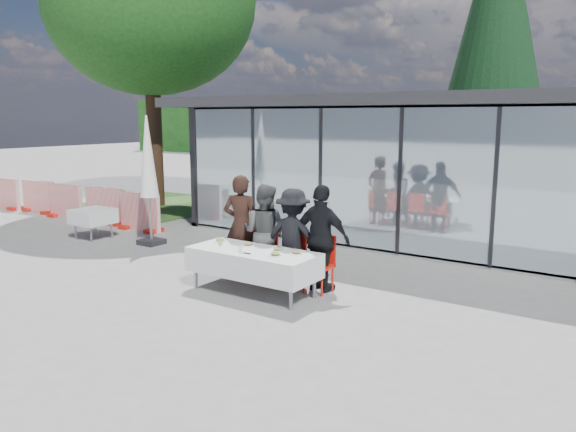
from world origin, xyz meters
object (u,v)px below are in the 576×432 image
object	(u,v)px
plate_a	(220,240)
plate_b	(248,244)
diner_chair_b	(264,251)
plate_d	(297,253)
diner_d	(322,238)
plate_c	(278,249)
diner_chair_c	(293,256)
conifer_tree	(497,24)
market_umbrella	(148,164)
diner_b	(265,232)
deciduous_tree	(149,4)
diner_c	(293,237)
plate_extra	(276,254)
juice_bottle	(220,241)
diner_chair_a	(241,247)
diner_chair_d	(321,260)
diner_a	(241,225)
construction_barriers	(52,201)
dining_table	(253,262)
spare_table_left	(93,216)
folded_eyeglasses	(247,253)

from	to	relation	value
plate_a	plate_b	distance (m)	0.62
diner_chair_b	plate_d	world-z (taller)	diner_chair_b
diner_d	plate_c	world-z (taller)	diner_d
diner_chair_c	conifer_tree	size ratio (longest dim) A/B	0.09
diner_d	plate_b	size ratio (longest dim) A/B	8.01
plate_c	market_umbrella	distance (m)	4.96
diner_b	diner_chair_b	bearing A→B (deg)	81.55
diner_chair_b	diner_b	bearing A→B (deg)	90.00
diner_b	diner_chair_b	size ratio (longest dim) A/B	1.82
diner_chair_c	deciduous_tree	xyz separation A→B (m)	(-8.81, 5.00, 5.94)
plate_a	deciduous_tree	world-z (taller)	deciduous_tree
plate_a	plate_c	xyz separation A→B (m)	(1.26, 0.02, 0.00)
diner_c	deciduous_tree	world-z (taller)	deciduous_tree
plate_c	plate_extra	distance (m)	0.36
diner_chair_c	juice_bottle	distance (m)	1.30
diner_chair_a	juice_bottle	bearing A→B (deg)	-77.68
diner_chair_a	diner_c	size ratio (longest dim) A/B	0.56
diner_chair_c	diner_c	bearing A→B (deg)	90.00
diner_chair_a	plate_extra	bearing A→B (deg)	-31.70
diner_c	diner_chair_d	size ratio (longest dim) A/B	1.78
diner_a	diner_chair_b	distance (m)	0.69
diner_chair_a	diner_chair_c	xyz separation A→B (m)	(1.17, 0.00, 0.00)
diner_chair_c	deciduous_tree	bearing A→B (deg)	150.43
diner_chair_b	diner_d	xyz separation A→B (m)	(1.21, 0.01, 0.38)
plate_a	plate_d	xyz separation A→B (m)	(1.64, 0.00, 0.00)
plate_a	plate_c	bearing A→B (deg)	0.89
diner_c	plate_a	xyz separation A→B (m)	(-1.18, -0.60, -0.09)
construction_barriers	diner_chair_b	bearing A→B (deg)	-11.26
diner_b	market_umbrella	bearing A→B (deg)	-20.17
diner_chair_b	diner_chair_d	bearing A→B (deg)	0.00
plate_a	deciduous_tree	bearing A→B (deg)	143.83
plate_c	diner_chair_a	bearing A→B (deg)	155.79
plate_c	diner_d	bearing A→B (deg)	48.82
plate_c	plate_extra	bearing A→B (deg)	-61.78
dining_table	construction_barriers	size ratio (longest dim) A/B	0.24
plate_c	diner_c	bearing A→B (deg)	98.23
diner_chair_a	diner_chair_b	distance (m)	0.55
diner_chair_c	spare_table_left	world-z (taller)	diner_chair_c
spare_table_left	market_umbrella	xyz separation A→B (m)	(1.65, 0.36, 1.34)
plate_d	construction_barriers	distance (m)	10.76
diner_chair_a	diner_d	xyz separation A→B (m)	(1.75, 0.01, 0.38)
diner_b	folded_eyeglasses	xyz separation A→B (m)	(0.39, -1.02, -0.13)
diner_chair_c	conifer_tree	world-z (taller)	conifer_tree
diner_chair_c	market_umbrella	world-z (taller)	market_umbrella
juice_bottle	diner_chair_d	bearing A→B (deg)	26.39
diner_chair_c	folded_eyeglasses	bearing A→B (deg)	-102.60
diner_c	spare_table_left	xyz separation A→B (m)	(-6.19, 0.45, -0.31)
plate_extra	folded_eyeglasses	world-z (taller)	plate_extra
diner_c	conifer_tree	xyz separation A→B (m)	(0.19, 11.99, 5.12)
diner_chair_a	deciduous_tree	bearing A→B (deg)	146.82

